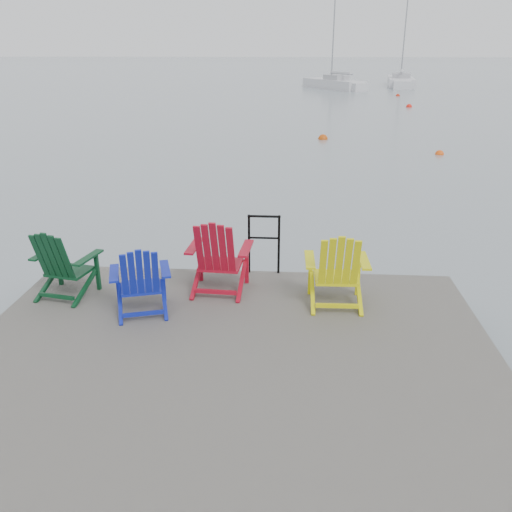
# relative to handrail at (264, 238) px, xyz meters

# --- Properties ---
(ground) EXTENTS (400.00, 400.00, 0.00)m
(ground) POSITION_rel_handrail_xyz_m (-0.25, -2.45, -1.04)
(ground) COLOR slate
(ground) RESTS_ON ground
(dock) EXTENTS (6.00, 5.00, 1.40)m
(dock) POSITION_rel_handrail_xyz_m (-0.25, -2.45, -0.69)
(dock) COLOR #302D2A
(dock) RESTS_ON ground
(handrail) EXTENTS (0.48, 0.04, 0.90)m
(handrail) POSITION_rel_handrail_xyz_m (0.00, 0.00, 0.00)
(handrail) COLOR black
(handrail) RESTS_ON dock
(chair_green) EXTENTS (0.88, 0.83, 0.97)m
(chair_green) POSITION_rel_handrail_xyz_m (-2.63, -1.01, -0.05)
(chair_green) COLOR #093319
(chair_green) RESTS_ON dock
(chair_blue) EXTENTS (0.87, 0.83, 0.93)m
(chair_blue) POSITION_rel_handrail_xyz_m (-1.46, -1.43, -0.07)
(chair_blue) COLOR #0E1C98
(chair_blue) RESTS_ON dock
(chair_red) EXTENTS (0.89, 0.83, 1.07)m
(chair_red) POSITION_rel_handrail_xyz_m (-0.58, -0.72, -0.00)
(chair_red) COLOR maroon
(chair_red) RESTS_ON dock
(chair_yellow) EXTENTS (0.83, 0.77, 1.03)m
(chair_yellow) POSITION_rel_handrail_xyz_m (1.00, -1.03, -0.02)
(chair_yellow) COLOR #D0CD0B
(chair_yellow) RESTS_ON dock
(sailboat_near) EXTENTS (5.53, 7.38, 10.42)m
(sailboat_near) POSITION_rel_handrail_xyz_m (3.84, 44.93, -0.69)
(sailboat_near) COLOR silver
(sailboat_near) RESTS_ON ground
(sailboat_mid) EXTENTS (3.47, 9.11, 12.20)m
(sailboat_mid) POSITION_rel_handrail_xyz_m (10.65, 49.24, -0.69)
(sailboat_mid) COLOR silver
(sailboat_mid) RESTS_ON ground
(buoy_a) EXTENTS (0.31, 0.31, 0.31)m
(buoy_a) POSITION_rel_handrail_xyz_m (5.67, 12.60, -1.04)
(buoy_a) COLOR #EB4F0D
(buoy_a) RESTS_ON ground
(buoy_b) EXTENTS (0.41, 0.41, 0.41)m
(buoy_b) POSITION_rel_handrail_xyz_m (1.60, 15.77, -1.04)
(buoy_b) COLOR #BA450A
(buoy_b) RESTS_ON ground
(buoy_c) EXTENTS (0.39, 0.39, 0.39)m
(buoy_c) POSITION_rel_handrail_xyz_m (7.71, 29.15, -1.04)
(buoy_c) COLOR red
(buoy_c) RESTS_ON ground
(buoy_d) EXTENTS (0.32, 0.32, 0.32)m
(buoy_d) POSITION_rel_handrail_xyz_m (8.43, 37.55, -1.04)
(buoy_d) COLOR red
(buoy_d) RESTS_ON ground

